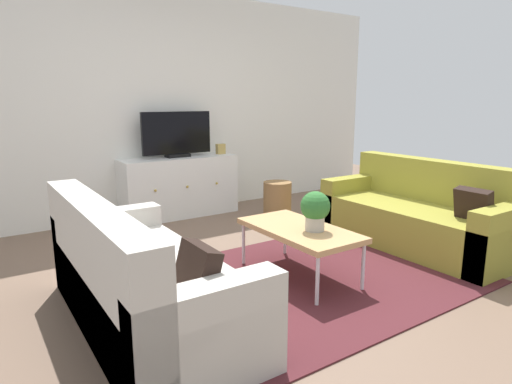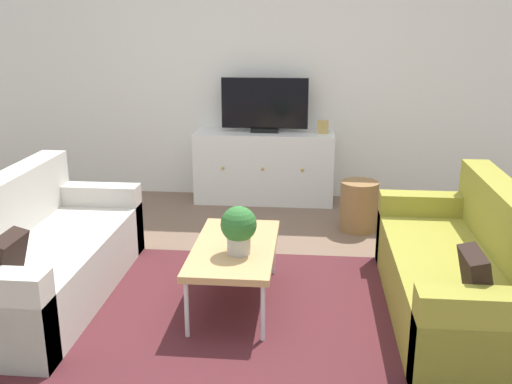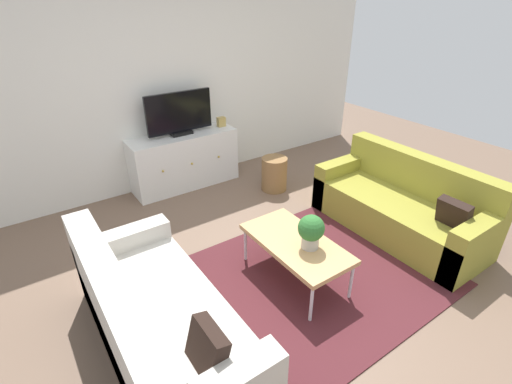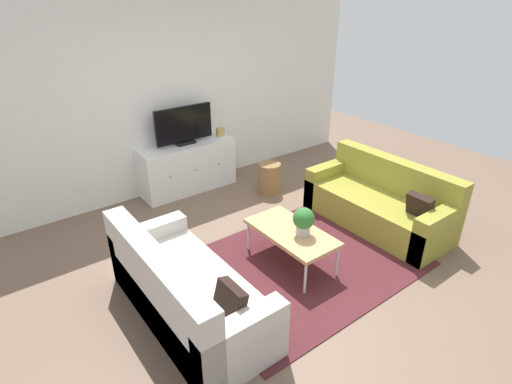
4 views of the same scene
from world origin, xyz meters
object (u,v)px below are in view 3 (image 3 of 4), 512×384
tv_console (185,160)px  potted_plant (311,230)px  coffee_table (296,244)px  flat_screen_tv (179,114)px  couch_left_side (153,325)px  couch_right_side (403,208)px  wicker_basket (274,174)px  mantel_clock (221,122)px

tv_console → potted_plant: bearing=-89.1°
coffee_table → potted_plant: size_ratio=3.33×
coffee_table → flat_screen_tv: size_ratio=1.18×
couch_left_side → couch_right_side: size_ratio=1.00×
tv_console → couch_left_side: bearing=-119.9°
potted_plant → couch_right_side: bearing=3.2°
potted_plant → wicker_basket: potted_plant is taller
coffee_table → flat_screen_tv: flat_screen_tv is taller
couch_left_side → tv_console: bearing=60.1°
couch_right_side → potted_plant: (-1.46, -0.08, 0.31)m
mantel_clock → wicker_basket: mantel_clock is taller
couch_right_side → tv_console: bearing=122.3°
potted_plant → flat_screen_tv: (-0.04, 2.48, 0.41)m
couch_left_side → mantel_clock: mantel_clock is taller
wicker_basket → mantel_clock: bearing=112.7°
couch_left_side → wicker_basket: couch_left_side is taller
coffee_table → wicker_basket: wicker_basket is taller
couch_right_side → potted_plant: bearing=-176.8°
tv_console → coffee_table: bearing=-90.2°
flat_screen_tv → couch_right_side: bearing=-57.9°
potted_plant → flat_screen_tv: 2.51m
flat_screen_tv → mantel_clock: flat_screen_tv is taller
mantel_clock → tv_console: bearing=-180.0°
potted_plant → tv_console: 2.47m
couch_right_side → flat_screen_tv: bearing=122.1°
tv_console → flat_screen_tv: (0.00, 0.02, 0.64)m
couch_left_side → flat_screen_tv: size_ratio=2.11×
flat_screen_tv → mantel_clock: bearing=-1.9°
tv_console → wicker_basket: (0.92, -0.79, -0.14)m
coffee_table → potted_plant: (0.04, -0.13, 0.20)m
coffee_table → mantel_clock: size_ratio=7.96×
couch_left_side → coffee_table: couch_left_side is taller
couch_left_side → flat_screen_tv: flat_screen_tv is taller
potted_plant → flat_screen_tv: flat_screen_tv is taller
potted_plant → tv_console: size_ratio=0.22×
tv_console → mantel_clock: size_ratio=10.94×
flat_screen_tv → tv_console: bearing=-90.0°
potted_plant → tv_console: bearing=90.9°
coffee_table → wicker_basket: (0.93, 1.54, -0.16)m
coffee_table → couch_left_side: bearing=-177.9°
tv_console → couch_right_side: bearing=-57.7°
mantel_clock → wicker_basket: 1.03m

